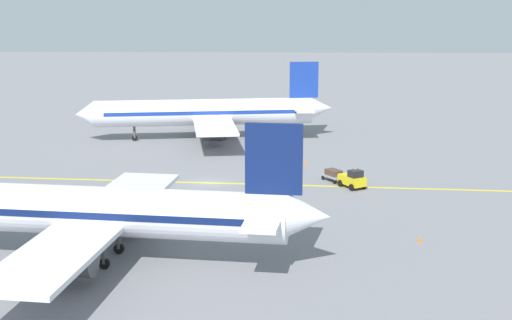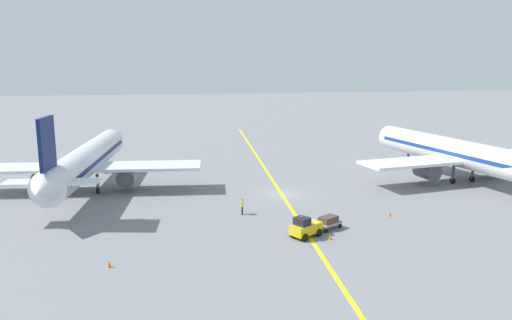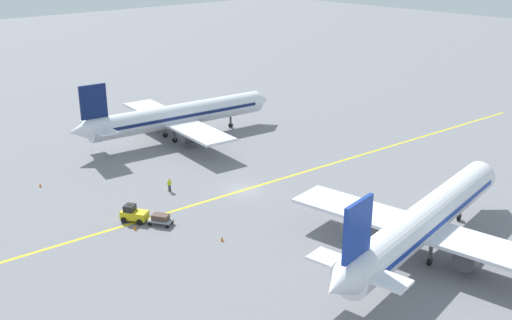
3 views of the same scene
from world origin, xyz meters
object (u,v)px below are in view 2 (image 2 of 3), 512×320
object	(u,v)px
ground_crew_worker	(242,206)
traffic_cone_near_nose	(330,237)
baggage_tug_white	(305,227)
traffic_cone_by_wingtip	(109,264)
airplane_adjacent_stand	(456,153)
airplane_at_gate	(86,161)
traffic_cone_mid_apron	(390,213)
baggage_cart_trailing	(328,221)

from	to	relation	value
ground_crew_worker	traffic_cone_near_nose	distance (m)	11.12
baggage_tug_white	traffic_cone_by_wingtip	xyz separation A→B (m)	(-16.91, -3.64, -0.63)
airplane_adjacent_stand	traffic_cone_near_nose	xyz separation A→B (m)	(-24.19, -18.59, -3.43)
traffic_cone_by_wingtip	airplane_at_gate	bearing A→B (deg)	100.59
airplane_at_gate	traffic_cone_mid_apron	distance (m)	36.48
baggage_tug_white	traffic_cone_mid_apron	size ratio (longest dim) A/B	6.07
ground_crew_worker	airplane_adjacent_stand	bearing A→B (deg)	17.33
airplane_at_gate	traffic_cone_near_nose	size ratio (longest dim) A/B	64.62
baggage_cart_trailing	traffic_cone_mid_apron	distance (m)	8.07
traffic_cone_by_wingtip	ground_crew_worker	bearing A→B (deg)	42.88
ground_crew_worker	traffic_cone_by_wingtip	size ratio (longest dim) A/B	3.05
airplane_at_gate	traffic_cone_near_nose	xyz separation A→B (m)	(23.62, -22.57, -3.43)
airplane_at_gate	traffic_cone_mid_apron	world-z (taller)	airplane_at_gate
baggage_cart_trailing	traffic_cone_mid_apron	size ratio (longest dim) A/B	5.36
baggage_tug_white	traffic_cone_near_nose	world-z (taller)	baggage_tug_white
airplane_at_gate	traffic_cone_by_wingtip	bearing A→B (deg)	-79.41
airplane_adjacent_stand	baggage_tug_white	size ratio (longest dim) A/B	10.62
airplane_adjacent_stand	airplane_at_gate	bearing A→B (deg)	175.24
baggage_cart_trailing	ground_crew_worker	size ratio (longest dim) A/B	1.75
airplane_adjacent_stand	traffic_cone_mid_apron	size ratio (longest dim) A/B	64.52
baggage_tug_white	baggage_cart_trailing	xyz separation A→B (m)	(2.81, 1.73, -0.14)
traffic_cone_by_wingtip	baggage_cart_trailing	bearing A→B (deg)	15.25
baggage_tug_white	baggage_cart_trailing	bearing A→B (deg)	31.67
airplane_at_gate	baggage_cart_trailing	world-z (taller)	airplane_at_gate
ground_crew_worker	baggage_cart_trailing	bearing A→B (deg)	-40.46
baggage_cart_trailing	traffic_cone_near_nose	distance (m)	2.98
traffic_cone_near_nose	ground_crew_worker	bearing A→B (deg)	125.61
ground_crew_worker	traffic_cone_near_nose	world-z (taller)	ground_crew_worker
airplane_adjacent_stand	ground_crew_worker	world-z (taller)	airplane_adjacent_stand
baggage_tug_white	traffic_cone_by_wingtip	distance (m)	17.31
airplane_at_gate	baggage_tug_white	size ratio (longest dim) A/B	10.64
airplane_adjacent_stand	traffic_cone_near_nose	size ratio (longest dim) A/B	64.52
airplane_adjacent_stand	traffic_cone_mid_apron	bearing A→B (deg)	-140.21
airplane_at_gate	baggage_tug_white	bearing A→B (deg)	-44.82
traffic_cone_by_wingtip	traffic_cone_mid_apron	bearing A→B (deg)	16.31
airplane_at_gate	airplane_adjacent_stand	xyz separation A→B (m)	(47.80, -3.98, 0.00)
airplane_adjacent_stand	baggage_cart_trailing	xyz separation A→B (m)	(-23.39, -15.76, -2.95)
ground_crew_worker	traffic_cone_mid_apron	bearing A→B (deg)	-13.49
airplane_at_gate	traffic_cone_by_wingtip	size ratio (longest dim) A/B	64.62
baggage_tug_white	baggage_cart_trailing	size ratio (longest dim) A/B	1.13
traffic_cone_mid_apron	traffic_cone_by_wingtip	xyz separation A→B (m)	(-27.33, -8.00, 0.00)
airplane_adjacent_stand	traffic_cone_near_nose	world-z (taller)	airplane_adjacent_stand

